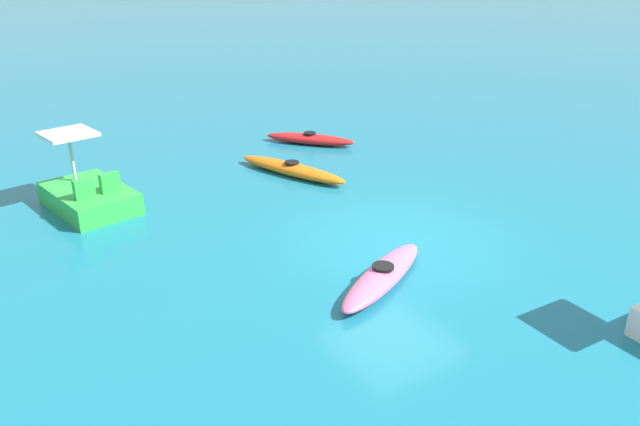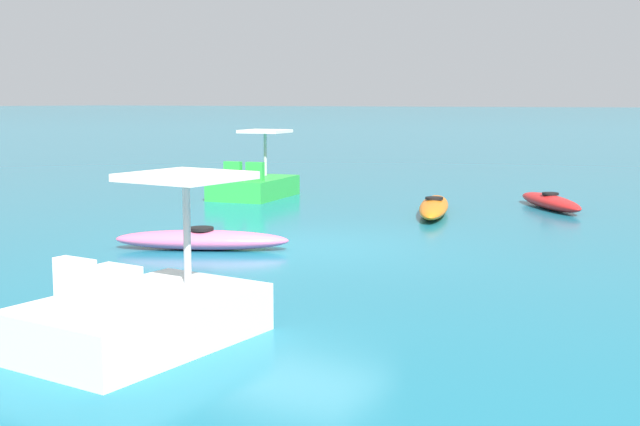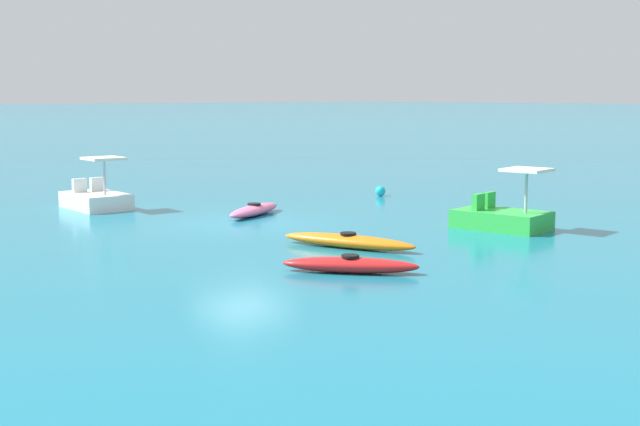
# 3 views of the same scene
# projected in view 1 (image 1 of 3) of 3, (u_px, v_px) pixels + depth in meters

# --- Properties ---
(ground_plane) EXTENTS (600.00, 600.00, 0.00)m
(ground_plane) POSITION_uv_depth(u_px,v_px,m) (396.00, 243.00, 12.73)
(ground_plane) COLOR #19728C
(kayak_orange) EXTENTS (3.47, 1.71, 0.37)m
(kayak_orange) POSITION_uv_depth(u_px,v_px,m) (292.00, 169.00, 16.49)
(kayak_orange) COLOR orange
(kayak_orange) RESTS_ON ground_plane
(kayak_pink) EXTENTS (1.81, 2.86, 0.37)m
(kayak_pink) POSITION_uv_depth(u_px,v_px,m) (383.00, 276.00, 11.12)
(kayak_pink) COLOR pink
(kayak_pink) RESTS_ON ground_plane
(kayak_red) EXTENTS (2.55, 2.22, 0.37)m
(kayak_red) POSITION_uv_depth(u_px,v_px,m) (310.00, 139.00, 19.10)
(kayak_red) COLOR red
(kayak_red) RESTS_ON ground_plane
(pedal_boat_green) EXTENTS (2.62, 1.85, 1.68)m
(pedal_boat_green) POSITION_uv_depth(u_px,v_px,m) (89.00, 195.00, 14.30)
(pedal_boat_green) COLOR green
(pedal_boat_green) RESTS_ON ground_plane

